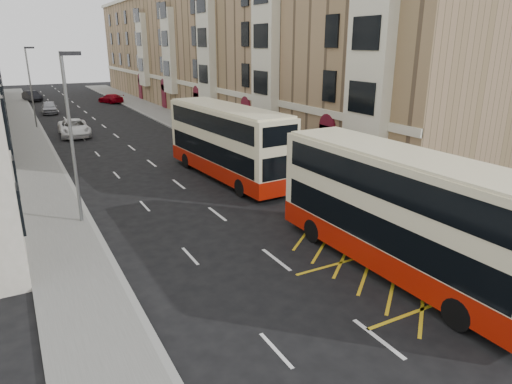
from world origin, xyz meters
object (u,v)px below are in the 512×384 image
street_lamp_near (72,130)px  pedestrian_mid (496,229)px  car_silver (49,107)px  street_lamp_far (31,83)px  double_decker_rear (227,142)px  car_dark (32,96)px  car_red (111,98)px  pedestrian_far (377,201)px  pedestrian_near (472,242)px  bus_shelter (512,210)px  double_decker_front (401,213)px  white_van (74,128)px  litter_bin (476,244)px

street_lamp_near → pedestrian_mid: bearing=-38.6°
pedestrian_mid → car_silver: bearing=82.1°
street_lamp_far → double_decker_rear: street_lamp_far is taller
car_dark → car_red: size_ratio=1.00×
pedestrian_far → pedestrian_near: bearing=125.7°
pedestrian_far → pedestrian_mid: bearing=143.8°
bus_shelter → street_lamp_near: size_ratio=0.53×
double_decker_front → car_silver: size_ratio=2.60×
pedestrian_far → white_van: pedestrian_far is taller
double_decker_front → double_decker_rear: double_decker_rear is taller
pedestrian_mid → car_dark: 69.24m
bus_shelter → car_red: 60.45m
pedestrian_near → car_red: size_ratio=0.34×
street_lamp_far → car_silver: street_lamp_far is taller
car_red → street_lamp_far: bearing=36.0°
pedestrian_mid → pedestrian_far: (-1.74, 5.27, -0.11)m
car_silver → car_dark: (-1.06, 15.36, -0.01)m
bus_shelter → pedestrian_far: 6.20m
street_lamp_far → car_dark: size_ratio=1.73×
pedestrian_mid → car_red: bearing=72.1°
street_lamp_near → double_decker_front: bearing=-47.7°
street_lamp_near → street_lamp_far: (0.00, 30.00, 0.00)m
street_lamp_near → pedestrian_near: (13.07, -12.00, -3.70)m
double_decker_rear → pedestrian_mid: double_decker_rear is taller
white_van → car_dark: (-1.71, 32.37, -0.03)m
double_decker_rear → pedestrian_far: bearing=-75.7°
car_dark → pedestrian_far: bearing=-94.6°
pedestrian_mid → pedestrian_near: bearing=165.3°
bus_shelter → pedestrian_mid: bus_shelter is taller
double_decker_front → street_lamp_far: bearing=102.9°
double_decker_rear → pedestrian_mid: (5.13, -15.56, -1.32)m
bus_shelter → double_decker_front: 4.91m
litter_bin → pedestrian_near: bearing=-161.8°
bus_shelter → pedestrian_near: bearing=166.4°
street_lamp_near → car_silver: (2.21, 40.73, -3.86)m
double_decker_rear → car_silver: (-7.46, 36.96, -1.62)m
pedestrian_mid → double_decker_rear: bearing=86.9°
street_lamp_near → car_dark: 56.23m
street_lamp_far → pedestrian_mid: (14.79, -41.80, -3.56)m
double_decker_rear → double_decker_front: bearing=-92.7°
white_van → pedestrian_far: bearing=-69.3°
pedestrian_mid → white_van: 37.47m
car_dark → litter_bin: bearing=-95.0°
car_silver → car_red: 11.55m
double_decker_rear → car_silver: 37.74m
bus_shelter → white_van: size_ratio=0.75×
car_silver → bus_shelter: bearing=-72.9°
car_silver → street_lamp_far: bearing=-97.7°
street_lamp_far → pedestrian_mid: street_lamp_far is taller
pedestrian_near → car_red: 59.97m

